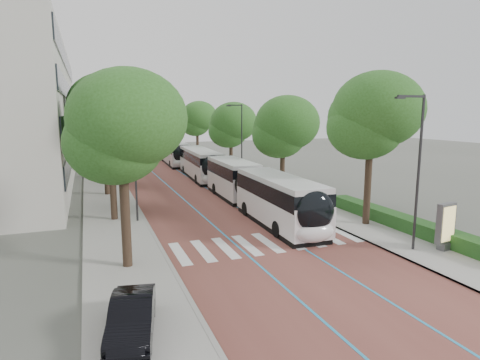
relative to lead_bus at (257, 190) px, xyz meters
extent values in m
plane|color=#51544C|center=(-2.47, -7.77, -1.63)|extent=(160.00, 160.00, 0.00)
cube|color=brown|center=(-2.47, 32.23, -1.62)|extent=(11.00, 140.00, 0.02)
cube|color=#989690|center=(-9.97, 32.23, -1.57)|extent=(4.00, 140.00, 0.12)
cube|color=#989690|center=(5.03, 32.23, -1.57)|extent=(4.00, 140.00, 0.12)
cube|color=gray|center=(-8.07, 32.23, -1.57)|extent=(0.20, 140.00, 0.14)
cube|color=gray|center=(3.13, 32.23, -1.57)|extent=(0.20, 140.00, 0.14)
cube|color=silver|center=(-7.27, -6.77, -1.60)|extent=(0.55, 3.60, 0.01)
cube|color=silver|center=(-6.02, -6.77, -1.60)|extent=(0.55, 3.60, 0.01)
cube|color=silver|center=(-4.77, -6.77, -1.60)|extent=(0.55, 3.60, 0.01)
cube|color=silver|center=(-3.52, -6.77, -1.60)|extent=(0.55, 3.60, 0.01)
cube|color=silver|center=(-2.27, -6.77, -1.60)|extent=(0.55, 3.60, 0.01)
cube|color=silver|center=(-1.02, -6.77, -1.60)|extent=(0.55, 3.60, 0.01)
cube|color=silver|center=(0.23, -6.77, -1.60)|extent=(0.55, 3.60, 0.01)
cube|color=silver|center=(1.48, -6.77, -1.60)|extent=(0.55, 3.60, 0.01)
cube|color=silver|center=(2.73, -6.77, -1.60)|extent=(0.55, 3.60, 0.01)
cube|color=#258BBD|center=(-4.07, 32.23, -1.60)|extent=(0.12, 126.00, 0.01)
cube|color=#258BBD|center=(-0.87, 32.23, -1.60)|extent=(0.12, 126.00, 0.01)
cube|color=black|center=(-12.92, 20.23, 1.37)|extent=(0.12, 38.00, 1.60)
cube|color=black|center=(-12.92, 20.23, 4.57)|extent=(0.12, 38.00, 1.60)
cube|color=black|center=(-12.92, 20.23, 7.77)|extent=(0.12, 38.00, 1.60)
cube|color=black|center=(-12.92, 20.23, 10.77)|extent=(0.12, 38.00, 1.60)
cube|color=#1B3C15|center=(6.63, -7.77, -1.11)|extent=(1.20, 14.00, 0.80)
cylinder|color=#29292B|center=(4.33, -10.77, 2.49)|extent=(0.14, 0.14, 8.00)
cube|color=#29292B|center=(3.53, -10.77, 6.39)|extent=(1.70, 0.12, 0.12)
cube|color=#29292B|center=(2.83, -10.77, 6.31)|extent=(0.50, 0.20, 0.10)
cylinder|color=#29292B|center=(4.33, 14.23, 2.49)|extent=(0.14, 0.14, 8.00)
cube|color=#29292B|center=(3.53, 14.23, 6.39)|extent=(1.70, 0.12, 0.12)
cube|color=#29292B|center=(2.83, 14.23, 6.31)|extent=(0.50, 0.20, 0.10)
cylinder|color=#29292B|center=(-8.57, 0.23, 2.49)|extent=(0.14, 0.14, 8.00)
cylinder|color=black|center=(-9.97, -7.77, 0.64)|extent=(0.44, 0.44, 4.53)
ellipsoid|color=#244E19|center=(-9.97, -7.77, 4.76)|extent=(5.23, 5.23, 4.45)
cylinder|color=black|center=(-9.97, 1.23, 0.69)|extent=(0.44, 0.44, 4.63)
ellipsoid|color=#244E19|center=(-9.97, 1.23, 4.90)|extent=(5.64, 5.64, 4.79)
cylinder|color=black|center=(-9.97, 10.23, 0.95)|extent=(0.44, 0.44, 5.15)
ellipsoid|color=#244E19|center=(-9.97, 10.23, 5.64)|extent=(6.43, 6.43, 5.46)
cylinder|color=black|center=(-9.97, 20.23, 0.51)|extent=(0.44, 0.44, 4.27)
ellipsoid|color=#244E19|center=(-9.97, 20.23, 4.39)|extent=(6.37, 6.37, 5.42)
cylinder|color=black|center=(-9.97, 32.23, 0.98)|extent=(0.44, 0.44, 5.22)
ellipsoid|color=#244E19|center=(-9.97, 32.23, 5.73)|extent=(5.31, 5.31, 4.52)
cylinder|color=black|center=(-9.97, 47.23, 0.67)|extent=(0.44, 0.44, 4.59)
ellipsoid|color=#244E19|center=(-9.97, 47.23, 4.84)|extent=(5.73, 5.73, 4.87)
cylinder|color=black|center=(5.23, -5.77, 0.79)|extent=(0.44, 0.44, 4.84)
ellipsoid|color=#244E19|center=(5.23, -5.77, 5.20)|extent=(5.60, 5.60, 4.76)
cylinder|color=black|center=(5.23, 6.23, 0.41)|extent=(0.44, 0.44, 4.07)
ellipsoid|color=#244E19|center=(5.23, 6.23, 4.10)|extent=(5.82, 5.82, 4.95)
cylinder|color=black|center=(5.23, 20.23, 0.33)|extent=(0.44, 0.44, 3.91)
ellipsoid|color=#244E19|center=(5.23, 20.23, 3.89)|extent=(5.74, 5.74, 4.88)
cylinder|color=black|center=(5.23, 36.23, 0.53)|extent=(0.44, 0.44, 4.31)
ellipsoid|color=#244E19|center=(5.23, 36.23, 4.45)|extent=(5.69, 5.69, 4.84)
cylinder|color=black|center=(0.04, 1.30, 0.15)|extent=(2.33, 0.97, 2.30)
cube|color=silver|center=(-0.11, -3.83, -0.37)|extent=(2.77, 9.43, 1.82)
cube|color=black|center=(-0.11, -3.83, 0.77)|extent=(2.81, 9.24, 0.97)
cube|color=#BBBBBD|center=(-0.11, -3.83, 1.42)|extent=(2.72, 9.24, 0.31)
cube|color=black|center=(-0.11, -3.83, -1.45)|extent=(2.71, 9.05, 0.35)
cube|color=silver|center=(0.16, 5.62, -0.37)|extent=(2.73, 7.81, 1.82)
cube|color=black|center=(0.16, 5.62, 0.77)|extent=(2.76, 7.66, 0.97)
cube|color=#BBBBBD|center=(0.16, 5.62, 1.42)|extent=(2.67, 7.65, 0.31)
cube|color=black|center=(0.16, 5.62, -1.45)|extent=(2.67, 7.50, 0.35)
ellipsoid|color=black|center=(-0.24, -8.36, 0.38)|extent=(2.38, 1.17, 2.28)
ellipsoid|color=silver|center=(-0.25, -8.41, -0.76)|extent=(2.38, 1.07, 1.14)
cylinder|color=black|center=(-1.31, -6.07, -1.13)|extent=(0.33, 1.01, 1.00)
cylinder|color=black|center=(0.95, -6.14, -1.13)|extent=(0.33, 1.01, 1.00)
cylinder|color=black|center=(-0.92, 7.32, -1.13)|extent=(0.33, 1.01, 1.00)
cylinder|color=black|center=(1.34, 7.25, -1.13)|extent=(0.33, 1.01, 1.00)
cylinder|color=black|center=(-1.15, -0.72, -1.13)|extent=(0.33, 1.01, 1.00)
cylinder|color=black|center=(1.11, -0.78, -1.13)|extent=(0.33, 1.01, 1.00)
cube|color=silver|center=(0.25, 16.60, -0.37)|extent=(3.16, 12.12, 1.82)
cube|color=black|center=(0.25, 16.60, 0.77)|extent=(3.19, 11.88, 0.97)
cube|color=#BBBBBD|center=(0.25, 16.60, 1.42)|extent=(3.10, 11.88, 0.31)
cube|color=black|center=(0.25, 16.60, -1.45)|extent=(3.08, 11.64, 0.35)
ellipsoid|color=black|center=(-0.07, 10.76, 0.38)|extent=(2.41, 1.23, 2.28)
ellipsoid|color=silver|center=(-0.07, 10.71, -0.76)|extent=(2.40, 1.13, 1.14)
cylinder|color=black|center=(-1.07, 13.07, -1.13)|extent=(0.35, 1.02, 1.00)
cylinder|color=black|center=(1.18, 12.94, -1.13)|extent=(0.35, 1.02, 1.00)
cylinder|color=black|center=(-0.67, 20.46, -1.13)|extent=(0.35, 1.02, 1.00)
cylinder|color=black|center=(1.59, 20.33, -1.13)|extent=(0.35, 1.02, 1.00)
cube|color=silver|center=(0.13, 29.85, -0.37)|extent=(3.00, 12.09, 1.82)
cube|color=black|center=(0.13, 29.85, 0.77)|extent=(3.03, 11.86, 0.97)
cube|color=#BBBBBD|center=(0.13, 29.85, 1.42)|extent=(2.94, 11.85, 0.31)
cube|color=black|center=(0.13, 29.85, -1.45)|extent=(2.93, 11.61, 0.35)
ellipsoid|color=black|center=(-0.12, 24.01, 0.38)|extent=(2.39, 1.20, 2.28)
ellipsoid|color=silver|center=(-0.12, 23.96, -0.76)|extent=(2.39, 1.10, 1.14)
cylinder|color=black|center=(-1.15, 26.30, -1.13)|extent=(0.34, 1.01, 1.00)
cylinder|color=black|center=(1.10, 26.21, -1.13)|extent=(0.34, 1.01, 1.00)
cylinder|color=black|center=(-0.84, 33.70, -1.13)|extent=(0.34, 1.01, 1.00)
cylinder|color=black|center=(1.41, 33.60, -1.13)|extent=(0.34, 1.01, 1.00)
cube|color=silver|center=(-0.52, 42.87, -0.37)|extent=(3.03, 12.10, 1.82)
cube|color=black|center=(-0.52, 42.87, 0.77)|extent=(3.06, 11.86, 0.97)
cube|color=#BBBBBD|center=(-0.52, 42.87, 1.42)|extent=(2.97, 11.86, 0.31)
cube|color=black|center=(-0.52, 42.87, -1.45)|extent=(2.96, 11.62, 0.35)
ellipsoid|color=black|center=(-0.26, 37.02, 0.38)|extent=(2.40, 1.20, 2.28)
ellipsoid|color=silver|center=(-0.26, 36.97, -0.76)|extent=(2.39, 1.10, 1.14)
cylinder|color=black|center=(-1.49, 39.22, -1.13)|extent=(0.34, 1.01, 1.00)
cylinder|color=black|center=(0.77, 39.32, -1.13)|extent=(0.34, 1.01, 1.00)
cylinder|color=black|center=(-1.82, 46.61, -1.13)|extent=(0.34, 1.01, 1.00)
cylinder|color=black|center=(0.44, 46.71, -1.13)|extent=(0.34, 1.01, 1.00)
cube|color=#59595B|center=(5.76, -11.42, -1.32)|extent=(0.62, 0.55, 0.37)
cube|color=#59595B|center=(5.76, -11.42, -0.07)|extent=(1.24, 0.51, 2.13)
cube|color=tan|center=(5.79, -11.59, -0.07)|extent=(1.01, 0.18, 1.85)
imported|color=black|center=(-10.42, -14.02, -0.87)|extent=(2.07, 4.06, 1.27)
camera|label=1|loc=(-11.45, -26.41, 5.60)|focal=30.00mm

